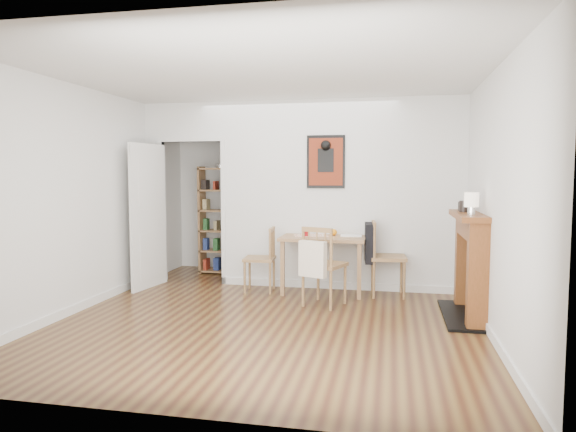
% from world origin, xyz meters
% --- Properties ---
extents(ground, '(5.20, 5.20, 0.00)m').
position_xyz_m(ground, '(0.00, 0.00, 0.00)').
color(ground, brown).
rests_on(ground, ground).
extents(room_shell, '(5.20, 5.20, 5.20)m').
position_xyz_m(room_shell, '(0.10, 1.34, 1.30)').
color(room_shell, silver).
rests_on(room_shell, ground).
extents(dining_table, '(1.11, 0.71, 0.76)m').
position_xyz_m(dining_table, '(0.40, 1.10, 0.67)').
color(dining_table, '#9C6D48').
rests_on(dining_table, ground).
extents(chair_left, '(0.47, 0.47, 0.88)m').
position_xyz_m(chair_left, '(-0.44, 0.97, 0.44)').
color(chair_left, '#9B7248').
rests_on(chair_left, ground).
extents(chair_right, '(0.59, 0.53, 0.98)m').
position_xyz_m(chair_right, '(1.23, 1.09, 0.51)').
color(chair_right, '#9B7248').
rests_on(chair_right, ground).
extents(chair_front, '(0.63, 0.66, 0.97)m').
position_xyz_m(chair_front, '(0.50, 0.43, 0.49)').
color(chair_front, '#9B7248').
rests_on(chair_front, ground).
extents(bookshelf, '(0.72, 0.29, 1.70)m').
position_xyz_m(bookshelf, '(-1.36, 2.13, 0.84)').
color(bookshelf, '#9C6D48').
rests_on(bookshelf, ground).
extents(fireplace, '(0.45, 1.25, 1.16)m').
position_xyz_m(fireplace, '(2.16, 0.25, 0.62)').
color(fireplace, brown).
rests_on(fireplace, ground).
extents(red_glass, '(0.07, 0.07, 0.09)m').
position_xyz_m(red_glass, '(0.18, 1.04, 0.80)').
color(red_glass, maroon).
rests_on(red_glass, dining_table).
extents(orange_fruit, '(0.08, 0.08, 0.08)m').
position_xyz_m(orange_fruit, '(0.53, 1.23, 0.80)').
color(orange_fruit, orange).
rests_on(orange_fruit, dining_table).
extents(placemat, '(0.52, 0.44, 0.00)m').
position_xyz_m(placemat, '(0.22, 1.15, 0.76)').
color(placemat, beige).
rests_on(placemat, dining_table).
extents(notebook, '(0.29, 0.22, 0.01)m').
position_xyz_m(notebook, '(0.76, 1.19, 0.77)').
color(notebook, white).
rests_on(notebook, dining_table).
extents(mantel_lamp, '(0.15, 0.15, 0.24)m').
position_xyz_m(mantel_lamp, '(2.10, -0.06, 1.31)').
color(mantel_lamp, silver).
rests_on(mantel_lamp, fireplace).
extents(ceramic_jar_a, '(0.11, 0.11, 0.13)m').
position_xyz_m(ceramic_jar_a, '(2.08, 0.40, 1.22)').
color(ceramic_jar_a, black).
rests_on(ceramic_jar_a, fireplace).
extents(ceramic_jar_b, '(0.08, 0.08, 0.10)m').
position_xyz_m(ceramic_jar_b, '(2.09, 0.59, 1.21)').
color(ceramic_jar_b, black).
rests_on(ceramic_jar_b, fireplace).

